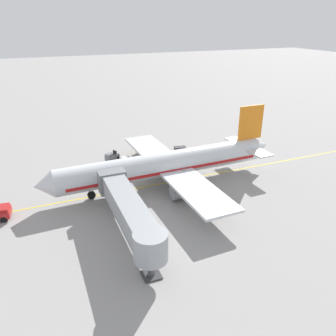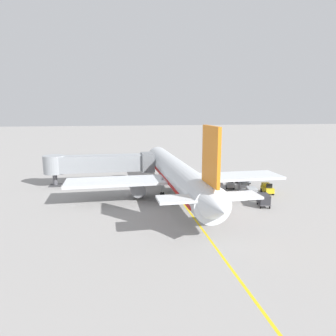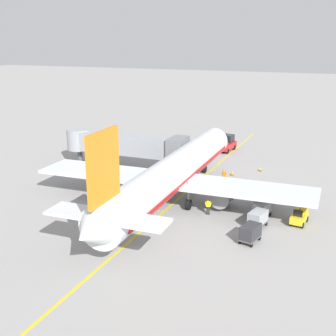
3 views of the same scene
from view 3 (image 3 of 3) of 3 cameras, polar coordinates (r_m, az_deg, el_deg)
The scene contains 17 objects.
ground_plane at distance 46.95m, azimuth 0.28°, elevation -4.92°, with size 400.00×400.00×0.00m, color gray.
gate_lead_in_line at distance 46.94m, azimuth 0.28°, elevation -4.92°, with size 0.24×80.00×0.01m, color gold.
parked_airliner at distance 47.27m, azimuth 0.71°, elevation -0.68°, with size 30.13×37.28×10.63m.
jet_bridge at distance 59.58m, azimuth -5.67°, elevation 3.10°, with size 17.57×3.50×4.98m.
pushback_tractor at distance 70.24m, azimuth 7.43°, elevation 3.10°, with size 2.67×4.61×2.40m.
baggage_tug_lead at distance 48.64m, azimuth 12.39°, elevation -3.65°, with size 1.92×2.75×1.62m.
baggage_tug_trailing at distance 50.33m, azimuth 16.19°, elevation -3.24°, with size 2.24×2.77×1.62m.
baggage_tug_spare at distance 44.26m, azimuth 16.59°, elevation -6.00°, with size 1.55×2.63×1.62m.
baggage_cart_front at distance 44.78m, azimuth 12.04°, elevation -5.07°, with size 1.73×2.98×1.58m.
baggage_cart_second_in_train at distance 42.36m, azimuth 11.50°, elevation -6.31°, with size 1.73×2.98×1.58m.
baggage_cart_third_in_train at distance 39.27m, azimuth 10.55°, elevation -8.12°, with size 1.73×2.98×1.58m.
ground_crew_wing_walker at distance 48.94m, azimuth 8.27°, elevation -3.01°, with size 0.63×0.51×1.69m.
ground_crew_loader at distance 44.60m, azimuth 5.20°, elevation -4.85°, with size 0.70×0.38×1.69m.
ground_crew_marshaller at distance 54.36m, azimuth 7.28°, elevation -0.99°, with size 0.73×0.28×1.69m.
safety_cone_nose_left at distance 57.76m, azimuth 8.27°, elevation -0.67°, with size 0.36×0.36×0.59m.
safety_cone_nose_right at distance 60.27m, azimuth 11.81°, elevation -0.13°, with size 0.36×0.36×0.59m.
safety_cone_wing_tip at distance 54.92m, azimuth 13.10°, elevation -1.84°, with size 0.36×0.36×0.59m.
Camera 3 is at (16.82, -40.39, 17.02)m, focal length 47.29 mm.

